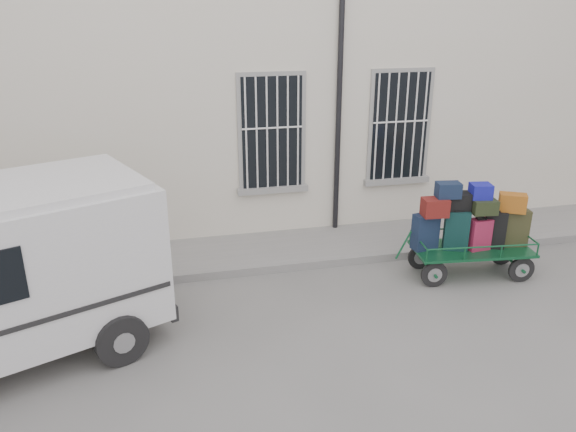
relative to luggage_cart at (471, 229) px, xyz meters
The scene contains 4 objects.
ground 2.88m from the luggage_cart, 169.33° to the right, with size 80.00×80.00×0.00m, color slate.
building 6.04m from the luggage_cart, 118.27° to the left, with size 24.00×5.15×6.00m.
sidewalk 3.28m from the luggage_cart, 147.75° to the left, with size 24.00×1.70×0.15m, color slate.
luggage_cart is the anchor object (origin of this frame).
Camera 1 is at (-2.56, -7.71, 4.66)m, focal length 35.00 mm.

